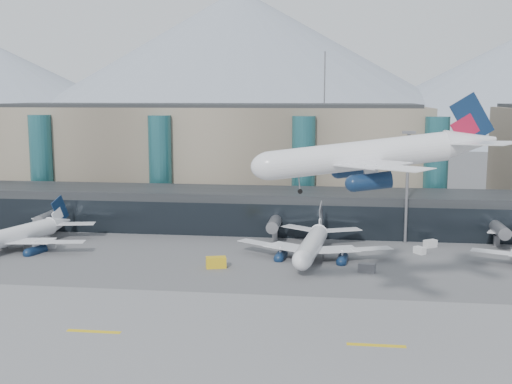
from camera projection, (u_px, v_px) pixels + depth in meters
ground at (246, 304)px, 104.24m from camera, size 900.00×900.00×0.00m
runway_strip at (231, 338)px, 89.53m from camera, size 400.00×40.00×0.04m
runway_markings at (231, 338)px, 89.53m from camera, size 128.00×1.00×0.02m
concourse at (279, 211)px, 160.08m from camera, size 170.00×27.00×10.00m
terminal_main at (207, 156)px, 193.30m from camera, size 130.00×30.00×31.00m
teal_towers at (231, 167)px, 176.57m from camera, size 116.40×19.40×46.00m
mountain_ridge at (342, 78)px, 467.81m from camera, size 910.00×400.00×110.00m
lightmast_mid at (407, 180)px, 145.31m from camera, size 3.00×1.20×25.60m
hero_jet at (384, 146)px, 90.30m from camera, size 36.22×36.04×11.73m
jet_parked_left at (23, 229)px, 142.26m from camera, size 33.34×34.96×11.22m
jet_parked_mid at (314, 237)px, 134.14m from camera, size 34.16×33.83×11.05m
veh_a at (49, 244)px, 141.92m from camera, size 3.34×2.38×1.70m
veh_c at (367, 268)px, 122.69m from camera, size 3.42×2.24×1.76m
veh_d at (430, 244)px, 142.80m from camera, size 3.26×2.91×1.65m
veh_g at (420, 250)px, 136.98m from camera, size 2.72×2.90×1.48m
veh_h at (216, 262)px, 125.87m from camera, size 4.33×3.06×2.16m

